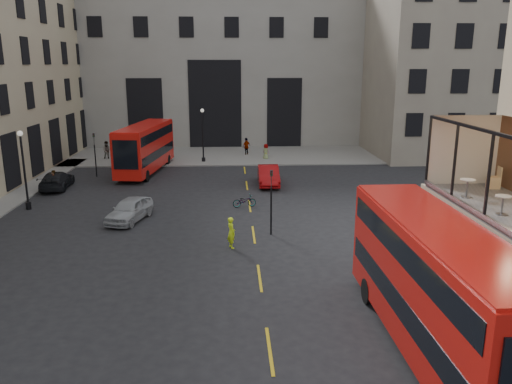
{
  "coord_description": "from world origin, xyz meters",
  "views": [
    {
      "loc": [
        -3.24,
        -15.18,
        9.55
      ],
      "look_at": [
        -1.95,
        10.23,
        3.0
      ],
      "focal_mm": 35.0,
      "sensor_mm": 36.0,
      "label": 1
    }
  ],
  "objects_px": {
    "traffic_light_near": "(271,194)",
    "cyclist": "(231,233)",
    "pedestrian_b": "(162,150)",
    "cafe_table_mid": "(503,202)",
    "pedestrian_d": "(266,152)",
    "street_lamp_a": "(25,175)",
    "traffic_light_far": "(95,149)",
    "car_b": "(268,175)",
    "street_lamp_b": "(203,139)",
    "bus_far": "(145,146)",
    "car_c": "(57,180)",
    "cafe_table_far": "(467,185)",
    "pedestrian_c": "(246,147)",
    "bicycle": "(244,201)",
    "pedestrian_e": "(54,181)",
    "pedestrian_a": "(107,151)",
    "cafe_chair_d": "(494,182)",
    "bus_near": "(437,282)",
    "car_a": "(130,210)"
  },
  "relations": [
    {
      "from": "traffic_light_near",
      "to": "cyclist",
      "type": "distance_m",
      "value": 3.43
    },
    {
      "from": "pedestrian_b",
      "to": "cafe_table_mid",
      "type": "bearing_deg",
      "value": -115.17
    },
    {
      "from": "pedestrian_d",
      "to": "street_lamp_a",
      "type": "bearing_deg",
      "value": 87.06
    },
    {
      "from": "cafe_table_mid",
      "to": "traffic_light_far",
      "type": "bearing_deg",
      "value": 127.23
    },
    {
      "from": "car_b",
      "to": "pedestrian_d",
      "type": "distance_m",
      "value": 11.01
    },
    {
      "from": "street_lamp_b",
      "to": "bus_far",
      "type": "relative_size",
      "value": 0.49
    },
    {
      "from": "car_c",
      "to": "pedestrian_d",
      "type": "bearing_deg",
      "value": -150.54
    },
    {
      "from": "cyclist",
      "to": "car_c",
      "type": "bearing_deg",
      "value": 21.7
    },
    {
      "from": "traffic_light_far",
      "to": "cafe_table_far",
      "type": "height_order",
      "value": "cafe_table_far"
    },
    {
      "from": "car_c",
      "to": "cafe_table_mid",
      "type": "distance_m",
      "value": 32.93
    },
    {
      "from": "car_c",
      "to": "pedestrian_b",
      "type": "relative_size",
      "value": 2.64
    },
    {
      "from": "cyclist",
      "to": "pedestrian_c",
      "type": "relative_size",
      "value": 0.9
    },
    {
      "from": "bus_far",
      "to": "bicycle",
      "type": "bearing_deg",
      "value": -54.26
    },
    {
      "from": "pedestrian_d",
      "to": "cafe_table_mid",
      "type": "height_order",
      "value": "cafe_table_mid"
    },
    {
      "from": "car_c",
      "to": "bicycle",
      "type": "distance_m",
      "value": 15.81
    },
    {
      "from": "car_c",
      "to": "bus_far",
      "type": "bearing_deg",
      "value": -139.64
    },
    {
      "from": "bicycle",
      "to": "cafe_table_far",
      "type": "relative_size",
      "value": 2.3
    },
    {
      "from": "bus_far",
      "to": "cafe_table_mid",
      "type": "bearing_deg",
      "value": -60.05
    },
    {
      "from": "traffic_light_far",
      "to": "street_lamp_b",
      "type": "distance_m",
      "value": 10.82
    },
    {
      "from": "pedestrian_d",
      "to": "pedestrian_e",
      "type": "height_order",
      "value": "pedestrian_e"
    },
    {
      "from": "pedestrian_a",
      "to": "pedestrian_d",
      "type": "relative_size",
      "value": 1.19
    },
    {
      "from": "cafe_table_mid",
      "to": "car_b",
      "type": "bearing_deg",
      "value": 104.44
    },
    {
      "from": "traffic_light_far",
      "to": "car_c",
      "type": "height_order",
      "value": "traffic_light_far"
    },
    {
      "from": "cafe_table_far",
      "to": "cafe_chair_d",
      "type": "xyz_separation_m",
      "value": [
        1.76,
        1.35,
        -0.19
      ]
    },
    {
      "from": "cafe_chair_d",
      "to": "street_lamp_a",
      "type": "bearing_deg",
      "value": 150.55
    },
    {
      "from": "traffic_light_far",
      "to": "pedestrian_b",
      "type": "xyz_separation_m",
      "value": [
        4.62,
        8.3,
        -1.54
      ]
    },
    {
      "from": "street_lamp_b",
      "to": "pedestrian_c",
      "type": "relative_size",
      "value": 2.81
    },
    {
      "from": "bus_near",
      "to": "pedestrian_d",
      "type": "bearing_deg",
      "value": 95.1
    },
    {
      "from": "car_a",
      "to": "pedestrian_b",
      "type": "distance_m",
      "value": 21.25
    },
    {
      "from": "street_lamp_a",
      "to": "pedestrian_b",
      "type": "xyz_separation_m",
      "value": [
        6.62,
        18.3,
        -1.51
      ]
    },
    {
      "from": "bicycle",
      "to": "pedestrian_d",
      "type": "height_order",
      "value": "pedestrian_d"
    },
    {
      "from": "pedestrian_e",
      "to": "pedestrian_d",
      "type": "bearing_deg",
      "value": 112.29
    },
    {
      "from": "car_b",
      "to": "car_c",
      "type": "height_order",
      "value": "car_b"
    },
    {
      "from": "car_c",
      "to": "cafe_table_mid",
      "type": "xyz_separation_m",
      "value": [
        22.88,
        -23.28,
        4.36
      ]
    },
    {
      "from": "traffic_light_far",
      "to": "pedestrian_c",
      "type": "xyz_separation_m",
      "value": [
        13.41,
        9.74,
        -1.48
      ]
    },
    {
      "from": "street_lamp_a",
      "to": "cyclist",
      "type": "relative_size",
      "value": 3.13
    },
    {
      "from": "car_c",
      "to": "pedestrian_d",
      "type": "distance_m",
      "value": 20.76
    },
    {
      "from": "bicycle",
      "to": "cafe_table_mid",
      "type": "distance_m",
      "value": 19.71
    },
    {
      "from": "pedestrian_c",
      "to": "bus_near",
      "type": "bearing_deg",
      "value": 54.24
    },
    {
      "from": "car_c",
      "to": "pedestrian_e",
      "type": "height_order",
      "value": "pedestrian_e"
    },
    {
      "from": "car_b",
      "to": "cafe_table_far",
      "type": "xyz_separation_m",
      "value": [
        5.97,
        -21.43,
        4.29
      ]
    },
    {
      "from": "bicycle",
      "to": "car_b",
      "type": "bearing_deg",
      "value": -30.75
    },
    {
      "from": "bus_near",
      "to": "cyclist",
      "type": "height_order",
      "value": "bus_near"
    },
    {
      "from": "traffic_light_near",
      "to": "cafe_chair_d",
      "type": "relative_size",
      "value": 4.22
    },
    {
      "from": "pedestrian_d",
      "to": "street_lamp_b",
      "type": "bearing_deg",
      "value": 53.29
    },
    {
      "from": "traffic_light_far",
      "to": "street_lamp_a",
      "type": "xyz_separation_m",
      "value": [
        -2.0,
        -10.0,
        -0.03
      ]
    },
    {
      "from": "street_lamp_a",
      "to": "car_a",
      "type": "height_order",
      "value": "street_lamp_a"
    },
    {
      "from": "traffic_light_near",
      "to": "pedestrian_d",
      "type": "xyz_separation_m",
      "value": [
        1.33,
        23.24,
        -1.62
      ]
    },
    {
      "from": "street_lamp_b",
      "to": "car_c",
      "type": "bearing_deg",
      "value": -137.16
    },
    {
      "from": "cafe_table_far",
      "to": "street_lamp_b",
      "type": "bearing_deg",
      "value": 110.62
    }
  ]
}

